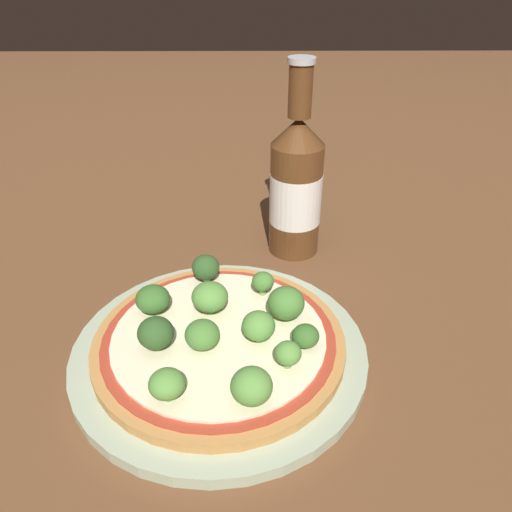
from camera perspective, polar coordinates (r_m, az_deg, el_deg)
name	(u,v)px	position (r m, az deg, el deg)	size (l,w,h in m)	color
ground_plane	(220,356)	(0.48, -4.13, -11.29)	(3.00, 3.00, 0.00)	brown
plate	(225,349)	(0.47, -3.53, -10.56)	(0.27, 0.27, 0.01)	#A3B293
pizza	(222,339)	(0.46, -3.89, -9.45)	(0.23, 0.23, 0.01)	#B77F42
broccoli_floret_0	(153,299)	(0.48, -11.72, -4.84)	(0.03, 0.03, 0.03)	#6B8E51
broccoli_floret_1	(286,303)	(0.46, 3.45, -5.39)	(0.03, 0.03, 0.03)	#6B8E51
broccoli_floret_2	(210,297)	(0.47, -5.30, -4.67)	(0.03, 0.03, 0.03)	#6B8E51
broccoli_floret_3	(206,267)	(0.52, -5.77, -1.30)	(0.03, 0.03, 0.03)	#6B8E51
broccoli_floret_4	(288,354)	(0.42, 3.68, -11.06)	(0.02, 0.02, 0.02)	#6B8E51
broccoli_floret_5	(156,333)	(0.44, -11.40, -8.62)	(0.03, 0.03, 0.03)	#6B8E51
broccoli_floret_6	(202,335)	(0.44, -6.16, -8.93)	(0.03, 0.03, 0.03)	#6B8E51
broccoli_floret_7	(167,384)	(0.40, -10.15, -14.22)	(0.03, 0.03, 0.03)	#6B8E51
broccoli_floret_8	(263,282)	(0.50, 0.80, -2.97)	(0.02, 0.02, 0.02)	#6B8E51
broccoli_floret_9	(259,326)	(0.44, 0.29, -8.00)	(0.03, 0.03, 0.03)	#6B8E51
broccoli_floret_10	(252,386)	(0.39, -0.51, -14.66)	(0.03, 0.03, 0.03)	#6B8E51
broccoli_floret_11	(306,336)	(0.44, 5.69, -9.10)	(0.02, 0.02, 0.02)	#6B8E51
beer_bottle	(296,186)	(0.59, 4.58, 7.96)	(0.06, 0.06, 0.23)	#563319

